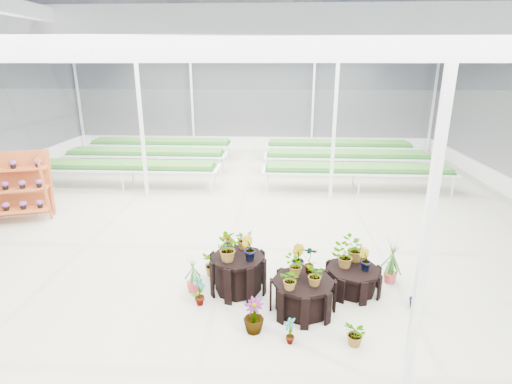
{
  "coord_description": "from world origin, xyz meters",
  "views": [
    {
      "loc": [
        1.25,
        -8.32,
        4.2
      ],
      "look_at": [
        0.78,
        0.61,
        1.3
      ],
      "focal_mm": 28.0,
      "sensor_mm": 36.0,
      "label": 1
    }
  ],
  "objects_px": {
    "shelf_rack": "(15,188)",
    "plinth_low": "(353,279)",
    "plinth_tall": "(238,273)",
    "plinth_mid": "(303,295)"
  },
  "relations": [
    {
      "from": "shelf_rack",
      "to": "plinth_low",
      "type": "bearing_deg",
      "value": -38.09
    },
    {
      "from": "plinth_tall",
      "to": "plinth_mid",
      "type": "distance_m",
      "value": 1.34
    },
    {
      "from": "plinth_mid",
      "to": "shelf_rack",
      "type": "xyz_separation_m",
      "value": [
        -7.67,
        3.94,
        0.64
      ]
    },
    {
      "from": "plinth_tall",
      "to": "shelf_rack",
      "type": "xyz_separation_m",
      "value": [
        -6.47,
        3.34,
        0.58
      ]
    },
    {
      "from": "plinth_tall",
      "to": "plinth_mid",
      "type": "xyz_separation_m",
      "value": [
        1.2,
        -0.6,
        -0.06
      ]
    },
    {
      "from": "plinth_low",
      "to": "shelf_rack",
      "type": "distance_m",
      "value": 9.28
    },
    {
      "from": "shelf_rack",
      "to": "plinth_mid",
      "type": "bearing_deg",
      "value": -44.78
    },
    {
      "from": "shelf_rack",
      "to": "plinth_tall",
      "type": "bearing_deg",
      "value": -44.89
    },
    {
      "from": "plinth_tall",
      "to": "plinth_mid",
      "type": "height_order",
      "value": "plinth_tall"
    },
    {
      "from": "plinth_tall",
      "to": "shelf_rack",
      "type": "distance_m",
      "value": 7.31
    }
  ]
}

